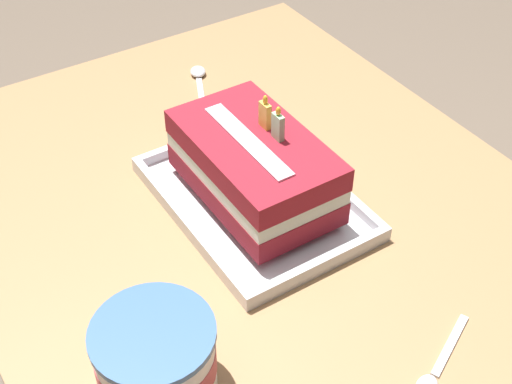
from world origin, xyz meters
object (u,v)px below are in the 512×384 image
at_px(foil_tray, 255,200).
at_px(serving_spoon_near_tray, 434,375).
at_px(ice_cream_tub, 156,360).
at_px(birthday_cake, 254,166).
at_px(serving_spoon_by_bowls, 199,77).

relative_size(foil_tray, serving_spoon_near_tray, 2.52).
bearing_deg(serving_spoon_near_tray, ice_cream_tub, -120.45).
distance_m(birthday_cake, serving_spoon_near_tray, 0.37).
bearing_deg(serving_spoon_by_bowls, ice_cream_tub, -33.05).
distance_m(ice_cream_tub, serving_spoon_by_bowls, 0.64).
height_order(birthday_cake, ice_cream_tub, birthday_cake).
bearing_deg(birthday_cake, ice_cream_tub, -51.61).
bearing_deg(ice_cream_tub, serving_spoon_near_tray, 59.55).
relative_size(birthday_cake, ice_cream_tub, 1.84).
height_order(ice_cream_tub, serving_spoon_by_bowls, ice_cream_tub).
bearing_deg(foil_tray, serving_spoon_by_bowls, 164.36).
distance_m(foil_tray, ice_cream_tub, 0.33).
distance_m(foil_tray, serving_spoon_by_bowls, 0.35).
bearing_deg(serving_spoon_near_tray, birthday_cake, -177.85).
distance_m(serving_spoon_near_tray, serving_spoon_by_bowls, 0.70).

